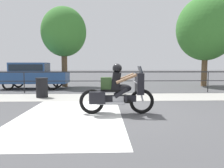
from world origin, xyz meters
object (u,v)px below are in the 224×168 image
Objects in this scene: parked_car at (33,74)px; trash_bin at (42,88)px; tree_behind_car at (64,32)px; motorcycle at (117,91)px; tree_behind_sign at (206,29)px.

parked_car is 4.26m from trash_bin.
tree_behind_car is (1.79, 1.35, 2.83)m from parked_car.
motorcycle reaches higher than trash_bin.
trash_bin is at bearing -152.36° from tree_behind_sign.
trash_bin is at bearing -69.59° from parked_car.
tree_behind_sign is at bearing 3.99° from parked_car.
tree_behind_car is (-10.04, -0.08, -0.31)m from tree_behind_sign.
parked_car is 3.62m from tree_behind_car.
tree_behind_car is at bearing 34.10° from parked_car.
tree_behind_sign is at bearing 0.48° from tree_behind_car.
motorcycle is 2.52× the size of trash_bin.
motorcycle is at bearing -69.95° from tree_behind_car.
motorcycle is at bearing -127.68° from tree_behind_sign.
trash_bin is 6.20m from tree_behind_car.
tree_behind_sign is 1.15× the size of tree_behind_car.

